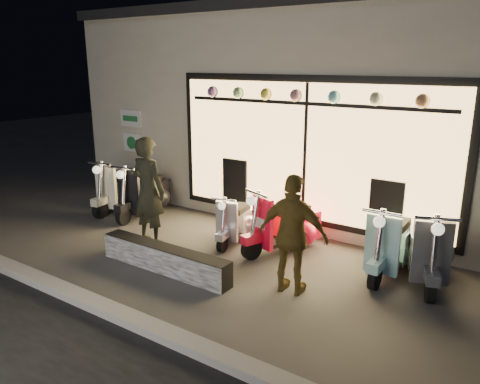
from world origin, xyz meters
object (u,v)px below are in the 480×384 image
object	(u,v)px
scooter_silver	(238,221)
graffiti_barrier	(165,259)
woman	(293,235)
scooter_red	(289,225)
man	(149,191)

from	to	relation	value
scooter_silver	graffiti_barrier	bearing A→B (deg)	-105.62
graffiti_barrier	woman	distance (m)	2.08
scooter_silver	scooter_red	bearing A→B (deg)	-3.08
graffiti_barrier	man	world-z (taller)	man
scooter_red	man	size ratio (longest dim) A/B	0.78
graffiti_barrier	woman	xyz separation A→B (m)	(1.91, 0.49, 0.64)
graffiti_barrier	woman	bearing A→B (deg)	14.41
graffiti_barrier	scooter_red	xyz separation A→B (m)	(1.15, 1.83, 0.23)
scooter_silver	woman	distance (m)	2.18
man	scooter_red	bearing A→B (deg)	-152.60
graffiti_barrier	scooter_silver	xyz separation A→B (m)	(0.18, 1.72, 0.15)
man	woman	size ratio (longest dim) A/B	1.13
scooter_silver	scooter_red	xyz separation A→B (m)	(0.97, 0.11, 0.08)
graffiti_barrier	man	bearing A→B (deg)	144.18
scooter_silver	man	size ratio (longest dim) A/B	0.65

